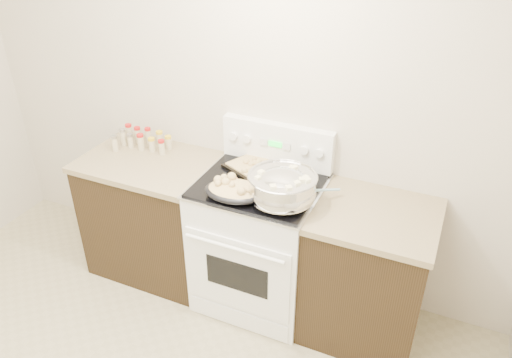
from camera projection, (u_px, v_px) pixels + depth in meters
The scene contains 10 objects.
room_shell at pixel (3, 168), 1.73m from camera, with size 4.10×3.60×2.75m.
counter_left at pixel (156, 215), 3.65m from camera, with size 0.93×0.67×0.92m.
counter_right at pixel (367, 273), 3.11m from camera, with size 0.73×0.67×0.92m.
kitchen_range at pixel (259, 240), 3.34m from camera, with size 0.78×0.73×1.22m.
mixing_bowl at pixel (282, 188), 2.88m from camera, with size 0.47×0.47×0.24m.
roasting_pan at pixel (235, 190), 2.94m from camera, with size 0.40×0.31×0.12m.
baking_sheet at pixel (258, 169), 3.22m from camera, with size 0.49×0.43×0.06m.
wooden_spoon at pixel (239, 178), 3.14m from camera, with size 0.11×0.25×0.04m.
blue_ladle at pixel (307, 197), 2.91m from camera, with size 0.21×0.22×0.10m.
spice_jars at pixel (142, 140), 3.55m from camera, with size 0.38×0.24×0.13m.
Camera 1 is at (1.41, -1.01, 2.55)m, focal length 35.00 mm.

